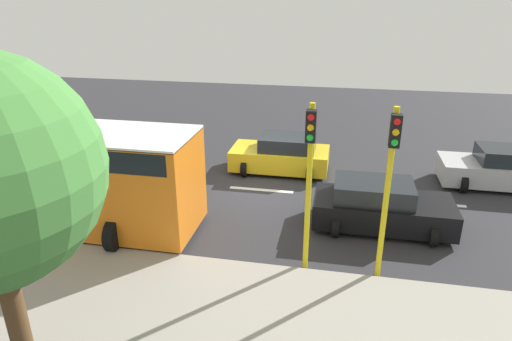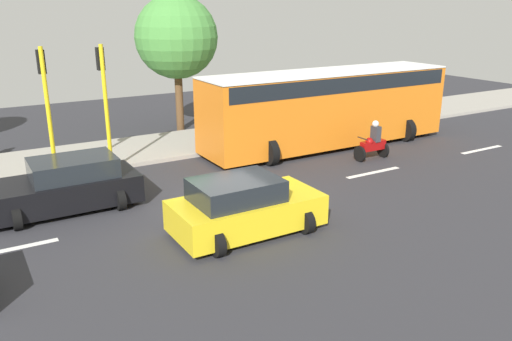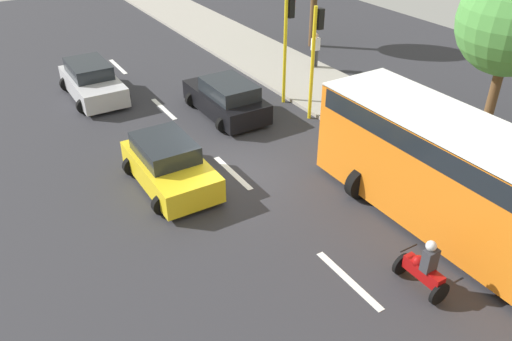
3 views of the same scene
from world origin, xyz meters
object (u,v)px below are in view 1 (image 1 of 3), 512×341
car_black (380,206)px  motorcycle (66,173)px  car_silver (503,169)px  car_yellow_cab (282,155)px  traffic_light_corner (390,173)px  traffic_light_midblock (309,167)px  city_bus (22,167)px

car_black → motorcycle: bearing=-93.7°
car_silver → car_black: size_ratio=1.02×
car_silver → car_yellow_cab: size_ratio=1.10×
car_silver → car_yellow_cab: (0.07, -8.37, -0.00)m
car_black → motorcycle: (-0.73, -11.25, -0.07)m
traffic_light_corner → car_yellow_cab: bearing=-153.1°
car_yellow_cab → traffic_light_midblock: size_ratio=0.87×
car_silver → car_black: bearing=-48.5°
city_bus → traffic_light_corner: 10.88m
traffic_light_corner → traffic_light_midblock: (0.00, -1.88, 0.00)m
motorcycle → traffic_light_midblock: traffic_light_midblock is taller
car_black → traffic_light_corner: traffic_light_corner is taller
car_yellow_cab → car_black: bearing=42.0°
car_yellow_cab → city_bus: size_ratio=0.36×
car_silver → city_bus: 16.75m
car_silver → car_yellow_cab: bearing=-89.5°
car_black → motorcycle: 11.28m
city_bus → traffic_light_corner: traffic_light_corner is taller
city_bus → motorcycle: city_bus is taller
motorcycle → traffic_light_midblock: 10.12m
car_silver → car_black: 6.27m
car_black → traffic_light_corner: size_ratio=0.94×
car_silver → car_black: same height
car_silver → city_bus: size_ratio=0.39×
car_silver → traffic_light_midblock: size_ratio=0.95×
car_yellow_cab → traffic_light_midblock: 7.42m
car_silver → traffic_light_corner: (6.97, -4.86, 2.22)m
traffic_light_midblock → car_silver: bearing=135.9°
city_bus → traffic_light_midblock: 9.02m
car_yellow_cab → motorcycle: motorcycle is taller
car_silver → traffic_light_midblock: traffic_light_midblock is taller
car_black → car_yellow_cab: same height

